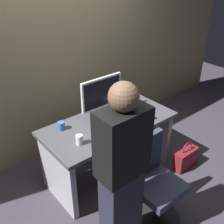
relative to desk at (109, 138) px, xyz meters
The scene contains 13 objects.
ground_plane 0.52m from the desk, ahead, with size 9.00×9.00×0.00m, color #3D3842.
wall_back 1.36m from the desk, 90.00° to the left, with size 6.40×0.10×3.00m, color #8C7F5B.
desk is the anchor object (origin of this frame).
office_chair 0.80m from the desk, 96.54° to the right, with size 0.52×0.52×0.94m.
person_at_desk 1.00m from the desk, 122.96° to the right, with size 0.40×0.24×1.64m.
monitor 0.52m from the desk, 75.06° to the left, with size 0.54×0.14×0.46m.
keyboard 0.24m from the desk, 91.37° to the right, with size 0.43×0.13×0.02m, color #262626.
mouse 0.41m from the desk, 10.86° to the right, with size 0.06×0.10×0.03m, color white.
cup_near_keyboard 0.58m from the desk, 164.62° to the right, with size 0.07×0.07×0.10m, color silver.
cup_by_monitor 0.60m from the desk, 156.39° to the left, with size 0.08×0.08×0.09m, color #3372B2.
book_stack 0.53m from the desk, 22.27° to the left, with size 0.21×0.15×0.14m.
cell_phone 0.55m from the desk, 25.98° to the right, with size 0.07×0.14×0.01m, color black.
handbag 1.04m from the desk, 33.23° to the right, with size 0.34×0.14×0.38m.
Camera 1 is at (-1.63, -2.01, 2.35)m, focal length 43.49 mm.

